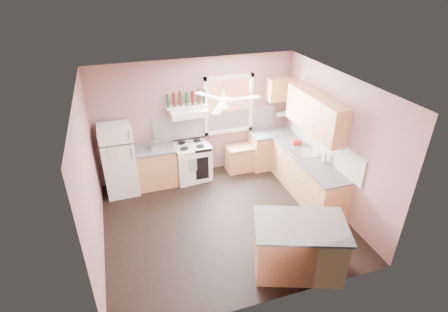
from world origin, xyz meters
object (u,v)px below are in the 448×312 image
object	(u,v)px
island	(298,248)
stove	(192,162)
refrigerator	(119,160)
toaster	(157,145)
cart	(240,158)

from	to	relation	value
island	stove	bearing A→B (deg)	127.03
refrigerator	island	xyz separation A→B (m)	(2.54, -3.16, -0.34)
toaster	island	distance (m)	3.68
toaster	stove	bearing A→B (deg)	-7.26
toaster	stove	world-z (taller)	toaster
cart	toaster	bearing A→B (deg)	-179.09
cart	island	xyz separation A→B (m)	(-0.20, -3.23, 0.12)
refrigerator	toaster	distance (m)	0.84
toaster	refrigerator	bearing A→B (deg)	173.20
stove	island	bearing A→B (deg)	-79.00
refrigerator	island	bearing A→B (deg)	-52.16
stove	cart	size ratio (longest dim) A/B	1.38
cart	refrigerator	bearing A→B (deg)	-178.53
toaster	island	size ratio (longest dim) A/B	0.21
toaster	cart	bearing A→B (deg)	-8.67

